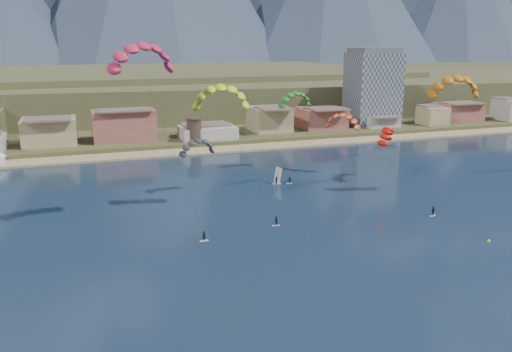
# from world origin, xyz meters

# --- Properties ---
(ground) EXTENTS (2400.00, 2400.00, 0.00)m
(ground) POSITION_xyz_m (0.00, 0.00, 0.00)
(ground) COLOR black
(ground) RESTS_ON ground
(beach) EXTENTS (2200.00, 12.00, 0.90)m
(beach) POSITION_xyz_m (0.00, 106.00, 0.25)
(beach) COLOR tan
(beach) RESTS_ON ground
(land) EXTENTS (2200.00, 900.00, 4.00)m
(land) POSITION_xyz_m (0.00, 560.00, 0.00)
(land) COLOR brown
(land) RESTS_ON ground
(foothills) EXTENTS (940.00, 210.00, 18.00)m
(foothills) POSITION_xyz_m (22.39, 232.47, 9.08)
(foothills) COLOR brown
(foothills) RESTS_ON ground
(town) EXTENTS (400.00, 24.00, 12.00)m
(town) POSITION_xyz_m (-40.00, 122.00, 8.00)
(town) COLOR beige
(town) RESTS_ON ground
(apartment_tower) EXTENTS (20.00, 16.00, 32.00)m
(apartment_tower) POSITION_xyz_m (85.00, 128.00, 17.82)
(apartment_tower) COLOR gray
(apartment_tower) RESTS_ON ground
(watchtower) EXTENTS (5.82, 5.82, 8.60)m
(watchtower) POSITION_xyz_m (5.00, 114.00, 6.37)
(watchtower) COLOR #47382D
(watchtower) RESTS_ON ground
(kitesurfer_red) EXTENTS (16.53, 16.46, 38.27)m
(kitesurfer_red) POSITION_xyz_m (-21.01, 36.87, 34.45)
(kitesurfer_red) COLOR silver
(kitesurfer_red) RESTS_ON ground
(kitesurfer_yellow) EXTENTS (15.04, 17.58, 30.36)m
(kitesurfer_yellow) POSITION_xyz_m (-4.19, 42.37, 25.85)
(kitesurfer_yellow) COLOR silver
(kitesurfer_yellow) RESTS_ON ground
(kitesurfer_orange) EXTENTS (19.93, 16.45, 32.05)m
(kitesurfer_orange) POSITION_xyz_m (49.68, 35.25, 27.22)
(kitesurfer_orange) COLOR silver
(kitesurfer_orange) RESTS_ON ground
(kitesurfer_green) EXTENTS (13.17, 16.47, 25.50)m
(kitesurfer_green) POSITION_xyz_m (25.15, 71.25, 21.10)
(kitesurfer_green) COLOR silver
(kitesurfer_green) RESTS_ON ground
(distant_kite_dark) EXTENTS (10.15, 6.91, 15.83)m
(distant_kite_dark) POSITION_xyz_m (-6.50, 56.92, 12.39)
(distant_kite_dark) COLOR #262626
(distant_kite_dark) RESTS_ON ground
(distant_kite_orange) EXTENTS (10.08, 10.27, 18.98)m
(distant_kite_orange) POSITION_xyz_m (36.70, 64.07, 15.63)
(distant_kite_orange) COLOR #262626
(distant_kite_orange) RESTS_ON ground
(distant_kite_red) EXTENTS (9.30, 9.94, 16.50)m
(distant_kite_red) POSITION_xyz_m (43.45, 52.85, 13.05)
(distant_kite_red) COLOR #262626
(distant_kite_red) RESTS_ON ground
(windsurfer) EXTENTS (2.61, 2.82, 4.37)m
(windsurfer) POSITION_xyz_m (15.04, 58.70, 1.39)
(windsurfer) COLOR silver
(windsurfer) RESTS_ON ground
(buoy) EXTENTS (0.60, 0.60, 0.60)m
(buoy) POSITION_xyz_m (38.03, 7.70, 0.10)
(buoy) COLOR yellow
(buoy) RESTS_ON ground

